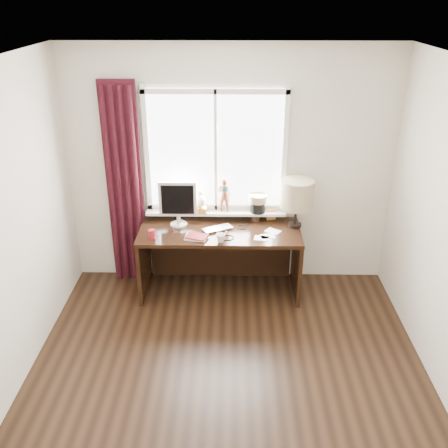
{
  "coord_description": "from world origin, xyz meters",
  "views": [
    {
      "loc": [
        0.03,
        -3.09,
        3.04
      ],
      "look_at": [
        -0.05,
        1.25,
        1.0
      ],
      "focal_mm": 40.0,
      "sensor_mm": 36.0,
      "label": 1
    }
  ],
  "objects_px": {
    "mug": "(221,238)",
    "desk": "(220,246)",
    "monitor": "(178,201)",
    "red_cup": "(152,234)",
    "table_lamp": "(297,195)",
    "laptop": "(218,229)"
  },
  "relations": [
    {
      "from": "red_cup",
      "to": "monitor",
      "type": "height_order",
      "value": "monitor"
    },
    {
      "from": "monitor",
      "to": "table_lamp",
      "type": "relative_size",
      "value": 0.94
    },
    {
      "from": "laptop",
      "to": "red_cup",
      "type": "bearing_deg",
      "value": 170.15
    },
    {
      "from": "laptop",
      "to": "monitor",
      "type": "height_order",
      "value": "monitor"
    },
    {
      "from": "mug",
      "to": "monitor",
      "type": "distance_m",
      "value": 0.65
    },
    {
      "from": "red_cup",
      "to": "desk",
      "type": "relative_size",
      "value": 0.05
    },
    {
      "from": "monitor",
      "to": "table_lamp",
      "type": "distance_m",
      "value": 1.25
    },
    {
      "from": "table_lamp",
      "to": "monitor",
      "type": "bearing_deg",
      "value": 179.55
    },
    {
      "from": "red_cup",
      "to": "desk",
      "type": "xyz_separation_m",
      "value": [
        0.69,
        0.3,
        -0.29
      ]
    },
    {
      "from": "mug",
      "to": "desk",
      "type": "height_order",
      "value": "mug"
    },
    {
      "from": "table_lamp",
      "to": "red_cup",
      "type": "bearing_deg",
      "value": -168.23
    },
    {
      "from": "mug",
      "to": "monitor",
      "type": "relative_size",
      "value": 0.19
    },
    {
      "from": "mug",
      "to": "red_cup",
      "type": "bearing_deg",
      "value": 174.38
    },
    {
      "from": "red_cup",
      "to": "table_lamp",
      "type": "relative_size",
      "value": 0.18
    },
    {
      "from": "table_lamp",
      "to": "desk",
      "type": "bearing_deg",
      "value": -179.04
    },
    {
      "from": "desk",
      "to": "monitor",
      "type": "xyz_separation_m",
      "value": [
        -0.45,
        0.02,
        0.52
      ]
    },
    {
      "from": "monitor",
      "to": "laptop",
      "type": "bearing_deg",
      "value": -15.13
    },
    {
      "from": "laptop",
      "to": "desk",
      "type": "distance_m",
      "value": 0.27
    },
    {
      "from": "red_cup",
      "to": "table_lamp",
      "type": "height_order",
      "value": "table_lamp"
    },
    {
      "from": "desk",
      "to": "table_lamp",
      "type": "relative_size",
      "value": 3.27
    },
    {
      "from": "red_cup",
      "to": "desk",
      "type": "height_order",
      "value": "red_cup"
    },
    {
      "from": "laptop",
      "to": "monitor",
      "type": "xyz_separation_m",
      "value": [
        -0.42,
        0.11,
        0.27
      ]
    }
  ]
}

